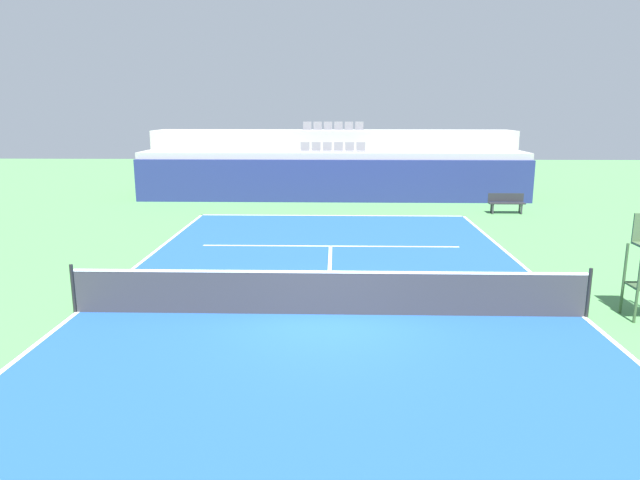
% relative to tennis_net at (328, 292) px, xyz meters
% --- Properties ---
extents(ground_plane, '(80.00, 80.00, 0.00)m').
position_rel_tennis_net_xyz_m(ground_plane, '(0.00, 0.00, -0.51)').
color(ground_plane, '#4C8C4C').
extents(court_surface, '(11.00, 24.00, 0.01)m').
position_rel_tennis_net_xyz_m(court_surface, '(0.00, 0.00, -0.50)').
color(court_surface, '#1E4C99').
rests_on(court_surface, ground_plane).
extents(baseline_far, '(11.00, 0.10, 0.00)m').
position_rel_tennis_net_xyz_m(baseline_far, '(0.00, 11.95, -0.50)').
color(baseline_far, white).
rests_on(baseline_far, court_surface).
extents(sideline_left, '(0.10, 24.00, 0.00)m').
position_rel_tennis_net_xyz_m(sideline_left, '(-5.45, 0.00, -0.50)').
color(sideline_left, white).
rests_on(sideline_left, court_surface).
extents(sideline_right, '(0.10, 24.00, 0.00)m').
position_rel_tennis_net_xyz_m(sideline_right, '(5.45, 0.00, -0.50)').
color(sideline_right, white).
rests_on(sideline_right, court_surface).
extents(service_line_far, '(8.26, 0.10, 0.00)m').
position_rel_tennis_net_xyz_m(service_line_far, '(0.00, 6.40, -0.50)').
color(service_line_far, white).
rests_on(service_line_far, court_surface).
extents(centre_service_line, '(0.10, 6.40, 0.00)m').
position_rel_tennis_net_xyz_m(centre_service_line, '(0.00, 3.20, -0.50)').
color(centre_service_line, white).
rests_on(centre_service_line, court_surface).
extents(back_wall, '(18.85, 0.30, 2.01)m').
position_rel_tennis_net_xyz_m(back_wall, '(0.00, 15.62, 0.50)').
color(back_wall, navy).
rests_on(back_wall, ground_plane).
extents(stands_tier_lower, '(18.85, 2.40, 2.31)m').
position_rel_tennis_net_xyz_m(stands_tier_lower, '(0.00, 16.97, 0.65)').
color(stands_tier_lower, '#9E9E99').
rests_on(stands_tier_lower, ground_plane).
extents(stands_tier_upper, '(18.85, 2.40, 3.26)m').
position_rel_tennis_net_xyz_m(stands_tier_upper, '(0.00, 19.37, 1.12)').
color(stands_tier_upper, '#9E9E99').
rests_on(stands_tier_upper, ground_plane).
extents(seating_row_lower, '(3.20, 0.44, 0.44)m').
position_rel_tennis_net_xyz_m(seating_row_lower, '(-0.00, 17.07, 1.93)').
color(seating_row_lower, slate).
rests_on(seating_row_lower, stands_tier_lower).
extents(seating_row_upper, '(3.20, 0.44, 0.44)m').
position_rel_tennis_net_xyz_m(seating_row_upper, '(-0.00, 19.47, 2.87)').
color(seating_row_upper, slate).
rests_on(seating_row_upper, stands_tier_upper).
extents(tennis_net, '(11.08, 0.08, 1.07)m').
position_rel_tennis_net_xyz_m(tennis_net, '(0.00, 0.00, 0.00)').
color(tennis_net, black).
rests_on(tennis_net, court_surface).
extents(player_bench, '(1.50, 0.40, 0.85)m').
position_rel_tennis_net_xyz_m(player_bench, '(7.39, 12.72, -0.00)').
color(player_bench, '#232328').
rests_on(player_bench, ground_plane).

